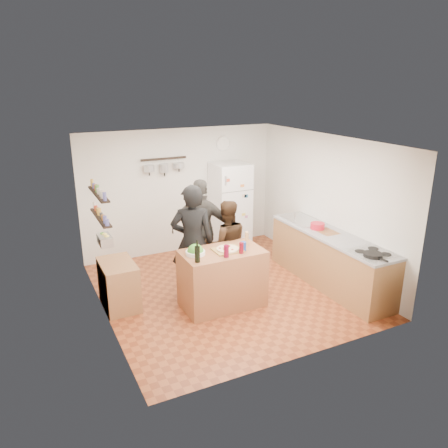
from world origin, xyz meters
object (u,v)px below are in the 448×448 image
salt_canister (243,246)px  person_back (202,230)px  person_left (192,242)px  side_table (119,285)px  red_bowl (317,226)px  prep_island (222,278)px  wine_bottle (197,254)px  skillet (373,255)px  pepper_mill (247,240)px  counter_run (330,260)px  salad_bowl (195,253)px  fridge (230,207)px  wall_clock (223,143)px  person_center (226,244)px

salt_canister → person_back: 1.20m
person_left → person_back: bearing=-103.6°
person_left → side_table: size_ratio=2.34×
salt_canister → side_table: bearing=155.8°
person_left → red_bowl: person_left is taller
prep_island → person_left: 0.75m
wine_bottle → skillet: bearing=-22.1°
pepper_mill → counter_run: pepper_mill is taller
person_left → prep_island: bearing=142.2°
salad_bowl → fridge: size_ratio=0.16×
person_back → side_table: bearing=44.0°
side_table → prep_island: bearing=-24.7°
skillet → side_table: bearing=150.9°
salad_bowl → person_back: 1.14m
pepper_mill → counter_run: 1.64m
counter_run → skillet: size_ratio=9.54×
person_back → fridge: size_ratio=1.00×
wine_bottle → counter_run: bearing=1.9°
person_left → red_bowl: (2.22, -0.31, 0.03)m
wine_bottle → side_table: bearing=137.1°
pepper_mill → red_bowl: bearing=5.2°
wall_clock → prep_island: bearing=-116.3°
person_center → fridge: bearing=-104.5°
wine_bottle → skillet: 2.57m
prep_island → side_table: (-1.46, 0.67, -0.09)m
prep_island → salt_canister: salt_canister is taller
salad_bowl → counter_run: 2.46m
fridge → wall_clock: (0.00, 0.33, 1.25)m
person_left → wine_bottle: bearing=95.1°
person_back → wall_clock: (1.11, 1.43, 1.25)m
prep_island → person_left: person_left is taller
fridge → prep_island: bearing=-119.7°
pepper_mill → wall_clock: 2.81m
prep_island → person_back: person_back is taller
fridge → wall_clock: wall_clock is taller
skillet → wall_clock: bearing=100.0°
wine_bottle → red_bowl: wine_bottle is taller
pepper_mill → salt_canister: bearing=-131.4°
salad_bowl → wine_bottle: size_ratio=1.24×
wine_bottle → fridge: bearing=54.0°
person_back → red_bowl: person_back is taller
wine_bottle → fridge: size_ratio=0.13×
salad_bowl → fridge: (1.65, 2.11, -0.04)m
prep_island → wine_bottle: wine_bottle is taller
wine_bottle → side_table: 1.47m
wine_bottle → skillet: size_ratio=0.85×
prep_island → person_left: size_ratio=0.67×
skillet → side_table: size_ratio=0.34×
prep_island → person_center: 0.73m
wine_bottle → person_center: (0.85, 0.79, -0.27)m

